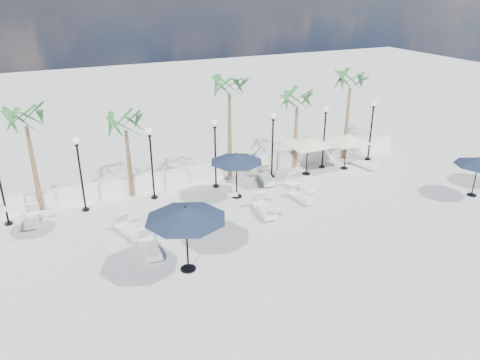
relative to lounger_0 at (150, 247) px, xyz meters
name	(u,v)px	position (x,y,z in m)	size (l,w,h in m)	color
ground	(271,241)	(5.07, -1.35, -0.25)	(100.00, 100.00, 0.00)	#A8A8A3
balustrade	(209,173)	(5.07, 6.15, 0.22)	(26.00, 0.30, 1.01)	silver
lamppost_1	(79,164)	(-1.93, 5.15, 2.24)	(0.36, 0.36, 3.84)	black
lamppost_2	(151,154)	(1.57, 5.15, 2.24)	(0.36, 0.36, 3.84)	black
lamppost_3	(215,144)	(5.07, 5.15, 2.24)	(0.36, 0.36, 3.84)	black
lamppost_4	(273,136)	(8.57, 5.15, 2.24)	(0.36, 0.36, 3.84)	black
lamppost_5	(325,129)	(12.07, 5.15, 2.24)	(0.36, 0.36, 3.84)	black
lamppost_6	(372,122)	(15.57, 5.15, 2.24)	(0.36, 0.36, 3.84)	black
palm_0	(26,123)	(-3.93, 5.95, 4.28)	(2.60, 2.60, 5.50)	brown
palm_1	(126,128)	(0.57, 5.95, 3.50)	(2.60, 2.60, 4.70)	brown
palm_2	(229,91)	(6.27, 5.95, 4.86)	(2.60, 2.60, 6.10)	brown
palm_3	(297,104)	(10.57, 5.95, 3.70)	(2.60, 2.60, 4.90)	brown
palm_4	(350,85)	(14.27, 5.95, 4.48)	(2.60, 2.60, 5.70)	brown
lounger_0	(150,247)	(0.00, 0.00, 0.00)	(0.72, 2.02, 0.75)	silver
lounger_1	(32,218)	(-4.39, 4.87, -0.02)	(0.80, 1.88, 0.68)	silver
lounger_2	(130,230)	(-0.43, 1.81, 0.00)	(1.21, 2.07, 0.74)	silver
lounger_3	(264,208)	(6.03, 1.19, 0.02)	(0.94, 2.19, 0.79)	silver
lounger_4	(301,196)	(8.46, 1.70, -0.03)	(0.74, 1.80, 0.66)	silver
lounger_5	(231,188)	(5.56, 4.18, -0.04)	(1.01, 1.77, 0.63)	silver
lounger_6	(266,177)	(7.94, 4.69, 0.01)	(1.14, 2.14, 0.77)	silver
lounger_7	(300,185)	(9.10, 2.91, -0.01)	(1.08, 2.02, 0.72)	silver
lounger_8	(364,163)	(14.47, 4.18, -0.02)	(1.03, 1.96, 0.70)	silver
side_table_0	(43,216)	(-3.90, 4.85, 0.02)	(0.46, 0.46, 0.45)	silver
side_table_1	(275,214)	(6.20, 0.37, 0.06)	(0.52, 0.52, 0.51)	silver
side_table_2	(229,182)	(5.70, 4.83, 0.07)	(0.54, 0.54, 0.53)	silver
parasol_navy_left	(186,214)	(1.04, -1.93, 2.23)	(3.19, 3.19, 2.82)	black
parasol_navy_mid	(236,158)	(5.57, 3.47, 1.94)	(2.79, 2.79, 2.50)	black
parasol_navy_right	(479,162)	(17.07, -1.59, 1.67)	(2.44, 2.44, 2.19)	black
parasol_cream_sq_a	(347,137)	(13.21, 4.46, 1.79)	(4.50, 4.50, 2.21)	black
parasol_cream_sq_b	(308,139)	(10.62, 4.65, 1.93)	(4.70, 4.70, 2.36)	black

